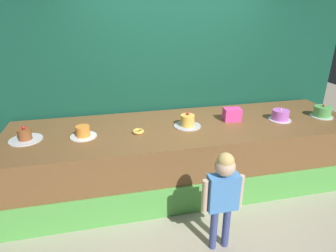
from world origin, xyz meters
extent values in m
plane|color=#ADA38E|center=(0.00, 0.00, 0.00)|extent=(12.00, 12.00, 0.00)
cube|color=brown|center=(0.00, 0.63, 0.41)|extent=(4.36, 1.25, 0.82)
cube|color=#59B24C|center=(0.00, -0.01, 0.18)|extent=(4.36, 0.02, 0.37)
cube|color=#144C38|center=(0.00, 1.35, 1.51)|extent=(5.13, 0.08, 3.02)
cylinder|color=#3F4C8C|center=(-0.06, -0.54, 0.23)|extent=(0.07, 0.07, 0.45)
cylinder|color=#3F4C8C|center=(0.06, -0.54, 0.23)|extent=(0.07, 0.07, 0.45)
cube|color=#4C8CD8|center=(0.00, -0.54, 0.63)|extent=(0.28, 0.13, 0.35)
cylinder|color=beige|center=(-0.17, -0.54, 0.62)|extent=(0.06, 0.06, 0.32)
cylinder|color=beige|center=(0.17, -0.54, 0.62)|extent=(0.06, 0.06, 0.32)
sphere|color=beige|center=(0.00, -0.54, 0.90)|extent=(0.18, 0.18, 0.18)
sphere|color=tan|center=(0.00, -0.54, 0.95)|extent=(0.15, 0.15, 0.15)
cube|color=#F7449F|center=(0.62, 0.66, 0.90)|extent=(0.23, 0.17, 0.16)
torus|color=#F2BF4C|center=(-0.62, 0.53, 0.84)|extent=(0.14, 0.14, 0.04)
cylinder|color=silver|center=(-1.85, 0.61, 0.82)|extent=(0.35, 0.35, 0.01)
cylinder|color=brown|center=(-1.85, 0.61, 0.89)|extent=(0.14, 0.14, 0.12)
sphere|color=red|center=(-1.85, 0.61, 0.96)|extent=(0.04, 0.04, 0.04)
cylinder|color=white|center=(-1.23, 0.56, 0.82)|extent=(0.30, 0.30, 0.01)
cylinder|color=orange|center=(-1.23, 0.56, 0.89)|extent=(0.15, 0.15, 0.12)
cylinder|color=silver|center=(0.00, 0.59, 0.82)|extent=(0.33, 0.33, 0.01)
cylinder|color=#F2BF4C|center=(0.00, 0.59, 0.90)|extent=(0.17, 0.17, 0.14)
sphere|color=red|center=(0.00, 0.59, 0.98)|extent=(0.04, 0.04, 0.04)
cylinder|color=silver|center=(1.23, 0.53, 0.82)|extent=(0.28, 0.28, 0.01)
cylinder|color=#CC66D8|center=(1.23, 0.53, 0.89)|extent=(0.21, 0.21, 0.12)
cone|color=#F2E566|center=(1.23, 0.53, 0.97)|extent=(0.02, 0.02, 0.04)
cylinder|color=silver|center=(1.85, 0.52, 0.82)|extent=(0.29, 0.29, 0.01)
cylinder|color=#59B259|center=(1.85, 0.52, 0.89)|extent=(0.22, 0.22, 0.13)
sphere|color=red|center=(1.85, 0.52, 0.97)|extent=(0.03, 0.03, 0.03)
camera|label=1|loc=(-0.96, -2.52, 2.15)|focal=30.55mm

